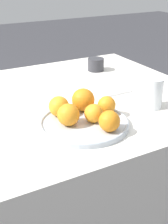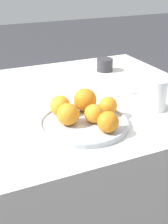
{
  "view_description": "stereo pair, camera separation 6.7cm",
  "coord_description": "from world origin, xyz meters",
  "px_view_note": "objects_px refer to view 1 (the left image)",
  "views": [
    {
      "loc": [
        -0.29,
        -1.04,
        1.18
      ],
      "look_at": [
        0.15,
        -0.25,
        0.76
      ],
      "focal_mm": 50.0,
      "sensor_mm": 36.0,
      "label": 1
    },
    {
      "loc": [
        -0.23,
        -1.07,
        1.18
      ],
      "look_at": [
        0.15,
        -0.25,
        0.76
      ],
      "focal_mm": 50.0,
      "sensor_mm": 36.0,
      "label": 2
    }
  ],
  "objects_px": {
    "orange_5": "(107,105)",
    "cup_0": "(96,64)",
    "napkin": "(109,90)",
    "orange_1": "(83,100)",
    "water_glass": "(153,93)",
    "orange_2": "(94,113)",
    "orange_4": "(59,106)",
    "orange_3": "(68,115)",
    "orange_0": "(109,121)",
    "fruit_platter": "(84,123)"
  },
  "relations": [
    {
      "from": "orange_4",
      "to": "orange_5",
      "type": "height_order",
      "value": "orange_4"
    },
    {
      "from": "fruit_platter",
      "to": "napkin",
      "type": "distance_m",
      "value": 0.33
    },
    {
      "from": "orange_5",
      "to": "napkin",
      "type": "relative_size",
      "value": 0.42
    },
    {
      "from": "orange_3",
      "to": "orange_5",
      "type": "bearing_deg",
      "value": 5.58
    },
    {
      "from": "orange_0",
      "to": "orange_5",
      "type": "xyz_separation_m",
      "value": [
        0.06,
        0.11,
        -0.0
      ]
    },
    {
      "from": "water_glass",
      "to": "fruit_platter",
      "type": "bearing_deg",
      "value": -178.44
    },
    {
      "from": "orange_1",
      "to": "water_glass",
      "type": "relative_size",
      "value": 0.72
    },
    {
      "from": "water_glass",
      "to": "napkin",
      "type": "height_order",
      "value": "water_glass"
    },
    {
      "from": "water_glass",
      "to": "orange_2",
      "type": "bearing_deg",
      "value": -175.75
    },
    {
      "from": "fruit_platter",
      "to": "orange_2",
      "type": "xyz_separation_m",
      "value": [
        0.03,
        -0.01,
        0.03
      ]
    },
    {
      "from": "fruit_platter",
      "to": "orange_0",
      "type": "height_order",
      "value": "orange_0"
    },
    {
      "from": "orange_2",
      "to": "water_glass",
      "type": "xyz_separation_m",
      "value": [
        0.26,
        0.02,
        0.01
      ]
    },
    {
      "from": "orange_5",
      "to": "cup_0",
      "type": "xyz_separation_m",
      "value": [
        0.24,
        0.47,
        -0.01
      ]
    },
    {
      "from": "orange_1",
      "to": "orange_3",
      "type": "relative_size",
      "value": 1.12
    },
    {
      "from": "orange_3",
      "to": "water_glass",
      "type": "height_order",
      "value": "water_glass"
    },
    {
      "from": "orange_0",
      "to": "orange_1",
      "type": "distance_m",
      "value": 0.17
    },
    {
      "from": "orange_3",
      "to": "cup_0",
      "type": "xyz_separation_m",
      "value": [
        0.39,
        0.48,
        -0.02
      ]
    },
    {
      "from": "orange_2",
      "to": "water_glass",
      "type": "bearing_deg",
      "value": 4.25
    },
    {
      "from": "orange_0",
      "to": "orange_3",
      "type": "xyz_separation_m",
      "value": [
        -0.09,
        0.1,
        0.0
      ]
    },
    {
      "from": "orange_3",
      "to": "orange_5",
      "type": "relative_size",
      "value": 1.15
    },
    {
      "from": "orange_2",
      "to": "orange_4",
      "type": "distance_m",
      "value": 0.12
    },
    {
      "from": "orange_3",
      "to": "orange_4",
      "type": "xyz_separation_m",
      "value": [
        0.0,
        0.08,
        -0.0
      ]
    },
    {
      "from": "water_glass",
      "to": "cup_0",
      "type": "relative_size",
      "value": 1.39
    },
    {
      "from": "orange_2",
      "to": "orange_3",
      "type": "xyz_separation_m",
      "value": [
        -0.08,
        0.02,
        0.01
      ]
    },
    {
      "from": "fruit_platter",
      "to": "orange_4",
      "type": "xyz_separation_m",
      "value": [
        -0.05,
        0.08,
        0.04
      ]
    },
    {
      "from": "orange_4",
      "to": "orange_5",
      "type": "xyz_separation_m",
      "value": [
        0.15,
        -0.06,
        -0.0
      ]
    },
    {
      "from": "water_glass",
      "to": "cup_0",
      "type": "xyz_separation_m",
      "value": [
        0.05,
        0.48,
        -0.03
      ]
    },
    {
      "from": "orange_1",
      "to": "orange_3",
      "type": "height_order",
      "value": "orange_1"
    },
    {
      "from": "orange_0",
      "to": "water_glass",
      "type": "relative_size",
      "value": 0.59
    },
    {
      "from": "orange_1",
      "to": "napkin",
      "type": "xyz_separation_m",
      "value": [
        0.2,
        0.14,
        -0.05
      ]
    },
    {
      "from": "orange_0",
      "to": "cup_0",
      "type": "height_order",
      "value": "orange_0"
    },
    {
      "from": "orange_2",
      "to": "orange_4",
      "type": "bearing_deg",
      "value": 129.96
    },
    {
      "from": "orange_3",
      "to": "napkin",
      "type": "relative_size",
      "value": 0.48
    },
    {
      "from": "cup_0",
      "to": "water_glass",
      "type": "bearing_deg",
      "value": -95.42
    },
    {
      "from": "orange_1",
      "to": "cup_0",
      "type": "xyz_separation_m",
      "value": [
        0.29,
        0.41,
        -0.02
      ]
    },
    {
      "from": "water_glass",
      "to": "orange_5",
      "type": "bearing_deg",
      "value": 175.49
    },
    {
      "from": "orange_0",
      "to": "orange_4",
      "type": "height_order",
      "value": "orange_4"
    },
    {
      "from": "orange_2",
      "to": "orange_4",
      "type": "relative_size",
      "value": 0.88
    },
    {
      "from": "orange_2",
      "to": "orange_5",
      "type": "height_order",
      "value": "orange_5"
    },
    {
      "from": "fruit_platter",
      "to": "orange_0",
      "type": "relative_size",
      "value": 4.41
    },
    {
      "from": "fruit_platter",
      "to": "orange_0",
      "type": "bearing_deg",
      "value": -65.26
    },
    {
      "from": "fruit_platter",
      "to": "cup_0",
      "type": "xyz_separation_m",
      "value": [
        0.34,
        0.49,
        0.02
      ]
    },
    {
      "from": "fruit_platter",
      "to": "orange_5",
      "type": "bearing_deg",
      "value": 12.78
    },
    {
      "from": "orange_4",
      "to": "water_glass",
      "type": "xyz_separation_m",
      "value": [
        0.34,
        -0.08,
        0.01
      ]
    },
    {
      "from": "cup_0",
      "to": "orange_2",
      "type": "bearing_deg",
      "value": -121.41
    },
    {
      "from": "fruit_platter",
      "to": "orange_4",
      "type": "relative_size",
      "value": 4.23
    },
    {
      "from": "cup_0",
      "to": "orange_5",
      "type": "bearing_deg",
      "value": -116.69
    },
    {
      "from": "fruit_platter",
      "to": "water_glass",
      "type": "xyz_separation_m",
      "value": [
        0.29,
        0.01,
        0.05
      ]
    },
    {
      "from": "orange_0",
      "to": "cup_0",
      "type": "xyz_separation_m",
      "value": [
        0.3,
        0.58,
        -0.02
      ]
    },
    {
      "from": "orange_2",
      "to": "orange_3",
      "type": "distance_m",
      "value": 0.08
    }
  ]
}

